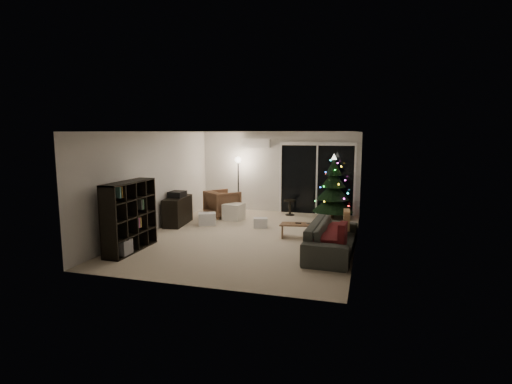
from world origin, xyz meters
TOP-DOWN VIEW (x-y plane):
  - room at (0.46, 1.49)m, footprint 6.50×7.51m
  - bookshelf at (-2.25, -1.78)m, footprint 0.81×1.52m
  - media_cabinet at (-2.25, 0.74)m, footprint 0.59×1.24m
  - stereo at (-2.25, 0.74)m, footprint 0.38×0.45m
  - armchair at (-1.44, 2.05)m, footprint 1.20×1.20m
  - ottoman at (-0.97, 1.72)m, footprint 0.58×0.58m
  - cardboard_box_a at (-1.45, 0.89)m, footprint 0.56×0.51m
  - cardboard_box_b at (0.03, 0.99)m, footprint 0.43×0.36m
  - side_table at (0.47, 2.77)m, footprint 0.39×0.39m
  - floor_lamp at (-1.19, 2.80)m, footprint 0.27×0.27m
  - sofa at (2.05, -0.83)m, footprint 0.96×2.27m
  - sofa_throw at (1.95, -0.83)m, footprint 0.70×1.61m
  - cushion_a at (2.30, -0.18)m, footprint 0.17×0.44m
  - cushion_b at (2.30, -1.48)m, footprint 0.16×0.44m
  - coffee_table at (1.32, 0.21)m, footprint 1.18×0.60m
  - remote_a at (1.17, 0.21)m, footprint 0.14×0.04m
  - remote_b at (1.42, 0.26)m, footprint 0.14×0.08m
  - christmas_tree at (1.75, 2.65)m, footprint 1.35×1.35m

SIDE VIEW (x-z plane):
  - cardboard_box_b at x=0.03m, z-range 0.00..0.26m
  - cardboard_box_a at x=-1.45m, z-range 0.00..0.33m
  - coffee_table at x=1.32m, z-range 0.00..0.36m
  - ottoman at x=-0.97m, z-range 0.00..0.46m
  - side_table at x=0.47m, z-range 0.00..0.47m
  - sofa at x=2.05m, z-range 0.00..0.65m
  - remote_a at x=1.17m, z-range 0.36..0.37m
  - remote_b at x=1.42m, z-range 0.36..0.37m
  - media_cabinet at x=-2.25m, z-range 0.00..0.75m
  - armchair at x=-1.44m, z-range 0.00..0.79m
  - sofa_throw at x=1.95m, z-range 0.45..0.50m
  - cushion_a at x=2.30m, z-range 0.38..0.81m
  - cushion_b at x=2.30m, z-range 0.38..0.81m
  - bookshelf at x=-2.25m, z-range 0.00..1.48m
  - stereo at x=-2.25m, z-range 0.75..0.91m
  - floor_lamp at x=-1.19m, z-range 0.00..1.67m
  - christmas_tree at x=1.75m, z-range 0.00..1.88m
  - room at x=0.46m, z-range -0.28..2.32m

